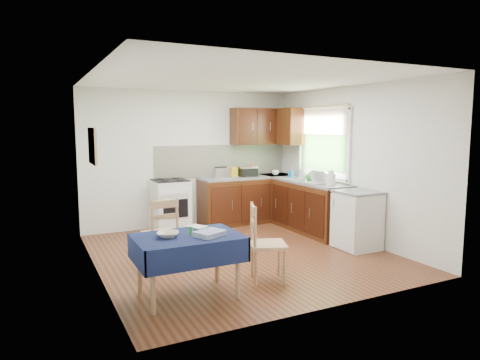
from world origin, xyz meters
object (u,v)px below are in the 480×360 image
chair_near (264,241)px  kettle (331,178)px  toaster (221,173)px  sandwich_press (247,171)px  chair_far (162,231)px  dish_rack (318,182)px  dining_table (188,245)px

chair_near → kettle: size_ratio=3.70×
kettle → toaster: bearing=125.6°
toaster → kettle: kettle is taller
sandwich_press → kettle: (0.63, -1.74, 0.02)m
chair_far → chair_near: size_ratio=1.00×
chair_near → dish_rack: (1.89, 1.49, 0.43)m
chair_far → toaster: toaster is taller
dining_table → chair_near: chair_near is taller
dish_rack → chair_near: bearing=-146.2°
sandwich_press → toaster: bearing=-156.4°
sandwich_press → chair_near: bearing=-95.2°
sandwich_press → kettle: bearing=-51.6°
dish_rack → toaster: bearing=126.4°
sandwich_press → kettle: kettle is taller
dining_table → chair_far: chair_far is taller
toaster → dish_rack: size_ratio=0.61×
dish_rack → kettle: kettle is taller
chair_far → sandwich_press: (2.24, 1.91, 0.50)m
dining_table → dish_rack: bearing=40.7°
toaster → dining_table: bearing=-143.0°
chair_far → sandwich_press: sandwich_press is taller
dining_table → toaster: toaster is taller
chair_far → dish_rack: size_ratio=2.04×
toaster → dish_rack: 1.83m
toaster → kettle: bearing=-77.5°
chair_near → sandwich_press: 3.23m
dining_table → kettle: 3.17m
toaster → sandwich_press: 0.58m
dining_table → toaster: 3.40m
dish_rack → dining_table: bearing=-156.2°
kettle → dining_table: bearing=-156.9°
sandwich_press → kettle: 1.85m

